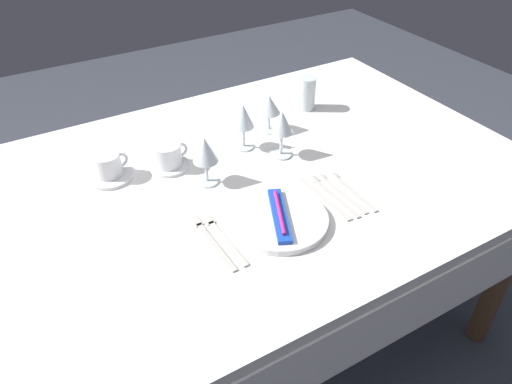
{
  "coord_description": "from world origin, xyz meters",
  "views": [
    {
      "loc": [
        -0.51,
        -1.03,
        1.57
      ],
      "look_at": [
        0.03,
        -0.11,
        0.76
      ],
      "focal_mm": 34.32,
      "sensor_mm": 36.0,
      "label": 1
    }
  ],
  "objects_px": {
    "wine_glass_centre": "(243,118)",
    "coffee_cup_left": "(168,154)",
    "dinner_plate": "(279,220)",
    "toothbrush_package": "(279,215)",
    "spoon_dessert": "(335,188)",
    "spoon_soup": "(327,191)",
    "coffee_cup_right": "(108,164)",
    "spoon_tea": "(346,186)",
    "fork_outer": "(223,237)",
    "drink_tumbler": "(306,95)",
    "wine_glass_far": "(282,125)",
    "dinner_knife": "(324,199)",
    "wine_glass_left": "(205,152)",
    "wine_glass_right": "(269,106)",
    "fork_inner": "(211,240)"
  },
  "relations": [
    {
      "from": "coffee_cup_right",
      "to": "drink_tumbler",
      "type": "bearing_deg",
      "value": 5.08
    },
    {
      "from": "spoon_dessert",
      "to": "wine_glass_left",
      "type": "distance_m",
      "value": 0.38
    },
    {
      "from": "wine_glass_far",
      "to": "drink_tumbler",
      "type": "distance_m",
      "value": 0.33
    },
    {
      "from": "fork_outer",
      "to": "coffee_cup_right",
      "type": "distance_m",
      "value": 0.43
    },
    {
      "from": "spoon_tea",
      "to": "wine_glass_left",
      "type": "distance_m",
      "value": 0.41
    },
    {
      "from": "fork_inner",
      "to": "spoon_dessert",
      "type": "distance_m",
      "value": 0.4
    },
    {
      "from": "fork_outer",
      "to": "dinner_plate",
      "type": "bearing_deg",
      "value": -8.04
    },
    {
      "from": "spoon_dessert",
      "to": "wine_glass_centre",
      "type": "height_order",
      "value": "wine_glass_centre"
    },
    {
      "from": "wine_glass_centre",
      "to": "coffee_cup_left",
      "type": "bearing_deg",
      "value": 176.1
    },
    {
      "from": "wine_glass_centre",
      "to": "wine_glass_right",
      "type": "height_order",
      "value": "wine_glass_centre"
    },
    {
      "from": "spoon_soup",
      "to": "coffee_cup_right",
      "type": "relative_size",
      "value": 2.18
    },
    {
      "from": "spoon_tea",
      "to": "coffee_cup_right",
      "type": "distance_m",
      "value": 0.69
    },
    {
      "from": "dinner_knife",
      "to": "coffee_cup_right",
      "type": "xyz_separation_m",
      "value": [
        -0.48,
        0.4,
        0.04
      ]
    },
    {
      "from": "dinner_knife",
      "to": "coffee_cup_left",
      "type": "relative_size",
      "value": 2.11
    },
    {
      "from": "wine_glass_right",
      "to": "coffee_cup_right",
      "type": "bearing_deg",
      "value": 179.95
    },
    {
      "from": "coffee_cup_left",
      "to": "coffee_cup_right",
      "type": "relative_size",
      "value": 1.06
    },
    {
      "from": "spoon_dessert",
      "to": "spoon_tea",
      "type": "distance_m",
      "value": 0.03
    },
    {
      "from": "coffee_cup_right",
      "to": "wine_glass_left",
      "type": "height_order",
      "value": "wine_glass_left"
    },
    {
      "from": "drink_tumbler",
      "to": "wine_glass_far",
      "type": "bearing_deg",
      "value": -138.44
    },
    {
      "from": "dinner_knife",
      "to": "coffee_cup_left",
      "type": "height_order",
      "value": "coffee_cup_left"
    },
    {
      "from": "wine_glass_centre",
      "to": "wine_glass_far",
      "type": "xyz_separation_m",
      "value": [
        0.08,
        -0.1,
        0.0
      ]
    },
    {
      "from": "fork_outer",
      "to": "coffee_cup_left",
      "type": "relative_size",
      "value": 2.01
    },
    {
      "from": "toothbrush_package",
      "to": "coffee_cup_left",
      "type": "distance_m",
      "value": 0.41
    },
    {
      "from": "wine_glass_left",
      "to": "wine_glass_right",
      "type": "xyz_separation_m",
      "value": [
        0.31,
        0.17,
        -0.01
      ]
    },
    {
      "from": "spoon_dessert",
      "to": "wine_glass_right",
      "type": "xyz_separation_m",
      "value": [
        0.01,
        0.38,
        0.09
      ]
    },
    {
      "from": "fork_outer",
      "to": "wine_glass_far",
      "type": "relative_size",
      "value": 1.41
    },
    {
      "from": "spoon_tea",
      "to": "spoon_soup",
      "type": "bearing_deg",
      "value": 168.66
    },
    {
      "from": "coffee_cup_left",
      "to": "wine_glass_centre",
      "type": "height_order",
      "value": "wine_glass_centre"
    },
    {
      "from": "spoon_dessert",
      "to": "spoon_tea",
      "type": "height_order",
      "value": "same"
    },
    {
      "from": "spoon_tea",
      "to": "fork_inner",
      "type": "bearing_deg",
      "value": -179.1
    },
    {
      "from": "fork_inner",
      "to": "coffee_cup_right",
      "type": "distance_m",
      "value": 0.42
    },
    {
      "from": "dinner_plate",
      "to": "dinner_knife",
      "type": "relative_size",
      "value": 1.12
    },
    {
      "from": "dinner_plate",
      "to": "spoon_dessert",
      "type": "xyz_separation_m",
      "value": [
        0.21,
        0.04,
        -0.01
      ]
    },
    {
      "from": "coffee_cup_left",
      "to": "wine_glass_centre",
      "type": "xyz_separation_m",
      "value": [
        0.25,
        -0.02,
        0.06
      ]
    },
    {
      "from": "spoon_tea",
      "to": "dinner_plate",
      "type": "bearing_deg",
      "value": -172.41
    },
    {
      "from": "fork_outer",
      "to": "wine_glass_centre",
      "type": "relative_size",
      "value": 1.43
    },
    {
      "from": "spoon_dessert",
      "to": "wine_glass_left",
      "type": "xyz_separation_m",
      "value": [
        -0.3,
        0.21,
        0.1
      ]
    },
    {
      "from": "dinner_plate",
      "to": "coffee_cup_left",
      "type": "height_order",
      "value": "coffee_cup_left"
    },
    {
      "from": "wine_glass_right",
      "to": "wine_glass_far",
      "type": "distance_m",
      "value": 0.16
    },
    {
      "from": "toothbrush_package",
      "to": "spoon_tea",
      "type": "xyz_separation_m",
      "value": [
        0.25,
        0.03,
        -0.02
      ]
    },
    {
      "from": "toothbrush_package",
      "to": "dinner_knife",
      "type": "xyz_separation_m",
      "value": [
        0.16,
        0.02,
        -0.02
      ]
    },
    {
      "from": "fork_outer",
      "to": "spoon_tea",
      "type": "bearing_deg",
      "value": 1.6
    },
    {
      "from": "spoon_tea",
      "to": "wine_glass_far",
      "type": "relative_size",
      "value": 1.35
    },
    {
      "from": "spoon_dessert",
      "to": "toothbrush_package",
      "type": "bearing_deg",
      "value": -168.37
    },
    {
      "from": "dinner_plate",
      "to": "toothbrush_package",
      "type": "bearing_deg",
      "value": 97.13
    },
    {
      "from": "spoon_soup",
      "to": "spoon_dessert",
      "type": "xyz_separation_m",
      "value": [
        0.03,
        -0.0,
        0.0
      ]
    },
    {
      "from": "spoon_tea",
      "to": "coffee_cup_left",
      "type": "xyz_separation_m",
      "value": [
        -0.4,
        0.35,
        0.04
      ]
    },
    {
      "from": "coffee_cup_left",
      "to": "wine_glass_right",
      "type": "bearing_deg",
      "value": 5.62
    },
    {
      "from": "coffee_cup_left",
      "to": "coffee_cup_right",
      "type": "height_order",
      "value": "same"
    },
    {
      "from": "dinner_knife",
      "to": "coffee_cup_right",
      "type": "bearing_deg",
      "value": 139.91
    }
  ]
}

